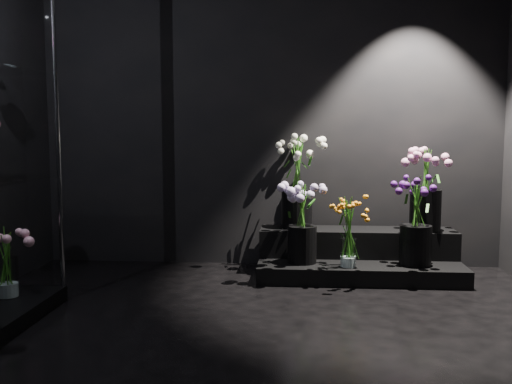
# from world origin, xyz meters

# --- Properties ---
(floor) EXTENTS (4.00, 4.00, 0.00)m
(floor) POSITION_xyz_m (0.00, 0.00, 0.00)
(floor) COLOR black
(floor) RESTS_ON ground
(wall_back) EXTENTS (4.00, 0.00, 4.00)m
(wall_back) POSITION_xyz_m (0.00, 2.00, 1.40)
(wall_back) COLOR black
(wall_back) RESTS_ON floor
(wall_front) EXTENTS (4.00, 0.00, 4.00)m
(wall_front) POSITION_xyz_m (0.00, -2.00, 1.40)
(wall_front) COLOR black
(wall_front) RESTS_ON floor
(display_riser) EXTENTS (1.63, 0.72, 0.36)m
(display_riser) POSITION_xyz_m (0.75, 1.68, 0.15)
(display_riser) COLOR black
(display_riser) RESTS_ON floor
(bouquet_orange_bells) EXTENTS (0.33, 0.33, 0.56)m
(bouquet_orange_bells) POSITION_xyz_m (0.64, 1.35, 0.43)
(bouquet_orange_bells) COLOR white
(bouquet_orange_bells) RESTS_ON display_riser
(bouquet_lilac) EXTENTS (0.44, 0.44, 0.64)m
(bouquet_lilac) POSITION_xyz_m (0.29, 1.47, 0.52)
(bouquet_lilac) COLOR black
(bouquet_lilac) RESTS_ON display_riser
(bouquet_purple) EXTENTS (0.36, 0.36, 0.69)m
(bouquet_purple) POSITION_xyz_m (1.17, 1.46, 0.51)
(bouquet_purple) COLOR black
(bouquet_purple) RESTS_ON display_riser
(bouquet_cream_roses) EXTENTS (0.48, 0.48, 0.76)m
(bouquet_cream_roses) POSITION_xyz_m (0.24, 1.80, 0.80)
(bouquet_cream_roses) COLOR black
(bouquet_cream_roses) RESTS_ON display_riser
(bouquet_pink_roses) EXTENTS (0.45, 0.45, 0.68)m
(bouquet_pink_roses) POSITION_xyz_m (1.30, 1.74, 0.75)
(bouquet_pink_roses) COLOR black
(bouquet_pink_roses) RESTS_ON display_riser
(bouquet_case_base_pink) EXTENTS (0.43, 0.43, 0.46)m
(bouquet_case_base_pink) POSITION_xyz_m (-1.63, 0.48, 0.35)
(bouquet_case_base_pink) COLOR white
(bouquet_case_base_pink) RESTS_ON display_case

